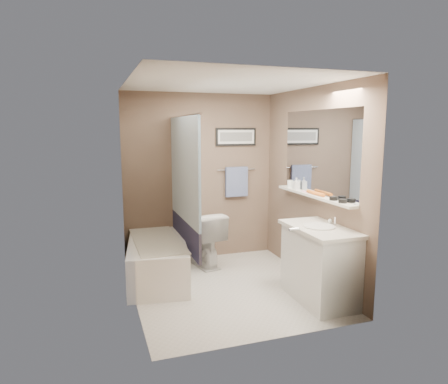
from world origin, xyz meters
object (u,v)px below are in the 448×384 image
object	(u,v)px
bathtub	(157,260)
vanity	(319,266)
toilet	(203,238)
candle_bowl_near	(343,201)
candle_bowl_far	(333,198)
glass_jar	(290,184)
soap_bottle	(296,184)
hair_brush_back	(312,192)
hair_brush_front	(318,194)

from	to	relation	value
bathtub	vanity	distance (m)	2.02
toilet	candle_bowl_near	world-z (taller)	candle_bowl_near
bathtub	candle_bowl_far	world-z (taller)	candle_bowl_far
vanity	glass_jar	xyz separation A→B (m)	(0.19, 1.07, 0.77)
candle_bowl_far	vanity	bearing A→B (deg)	-161.87
glass_jar	soap_bottle	size ratio (longest dim) A/B	0.65
glass_jar	toilet	bearing A→B (deg)	157.02
soap_bottle	hair_brush_back	bearing A→B (deg)	-90.00
vanity	candle_bowl_near	size ratio (longest dim) A/B	10.00
bathtub	hair_brush_back	bearing A→B (deg)	-14.06
toilet	candle_bowl_far	xyz separation A→B (m)	(1.09, -1.47, 0.75)
toilet	glass_jar	xyz separation A→B (m)	(1.09, -0.46, 0.78)
hair_brush_back	toilet	bearing A→B (deg)	136.68
toilet	glass_jar	world-z (taller)	glass_jar
toilet	soap_bottle	world-z (taller)	soap_bottle
candle_bowl_far	soap_bottle	xyz separation A→B (m)	(0.00, 0.85, 0.06)
hair_brush_front	soap_bottle	world-z (taller)	soap_bottle
hair_brush_back	glass_jar	bearing A→B (deg)	90.00
candle_bowl_near	hair_brush_back	xyz separation A→B (m)	(0.00, 0.61, 0.00)
bathtub	soap_bottle	distance (m)	2.04
toilet	hair_brush_back	size ratio (longest dim) A/B	3.48
soap_bottle	candle_bowl_near	bearing A→B (deg)	-90.00
candle_bowl_far	candle_bowl_near	bearing A→B (deg)	-90.00
vanity	candle_bowl_near	world-z (taller)	candle_bowl_near
candle_bowl_near	candle_bowl_far	size ratio (longest dim) A/B	1.00
hair_brush_back	glass_jar	world-z (taller)	glass_jar
candle_bowl_far	soap_bottle	bearing A→B (deg)	90.00
glass_jar	bathtub	bearing A→B (deg)	175.10
bathtub	vanity	bearing A→B (deg)	-29.47
vanity	hair_brush_back	bearing A→B (deg)	70.51
candle_bowl_far	hair_brush_back	xyz separation A→B (m)	(0.00, 0.44, 0.00)
toilet	vanity	bearing A→B (deg)	110.68
hair_brush_back	vanity	bearing A→B (deg)	-110.21
hair_brush_front	soap_bottle	bearing A→B (deg)	90.00
toilet	hair_brush_back	xyz separation A→B (m)	(1.09, -1.03, 0.75)
vanity	candle_bowl_far	xyz separation A→B (m)	(0.19, 0.06, 0.73)
bathtub	candle_bowl_near	distance (m)	2.40
bathtub	hair_brush_back	size ratio (longest dim) A/B	6.82
candle_bowl_near	glass_jar	world-z (taller)	glass_jar
glass_jar	hair_brush_back	bearing A→B (deg)	-90.00
candle_bowl_far	soap_bottle	world-z (taller)	soap_bottle
hair_brush_front	glass_jar	xyz separation A→B (m)	(0.00, 0.70, 0.03)
toilet	hair_brush_front	bearing A→B (deg)	123.20
toilet	hair_brush_front	distance (m)	1.77
toilet	candle_bowl_far	world-z (taller)	candle_bowl_far
bathtub	candle_bowl_near	size ratio (longest dim) A/B	16.67
vanity	hair_brush_front	xyz separation A→B (m)	(0.19, 0.37, 0.74)
vanity	candle_bowl_near	bearing A→B (deg)	-29.88
vanity	glass_jar	world-z (taller)	glass_jar
candle_bowl_far	soap_bottle	distance (m)	0.85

